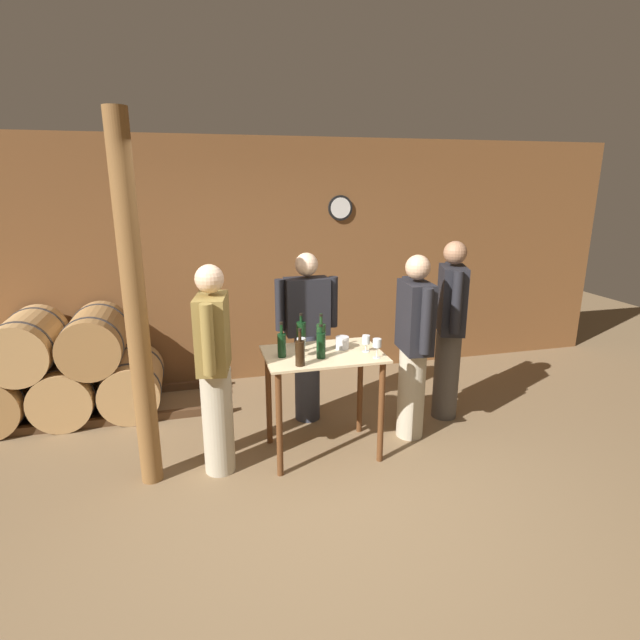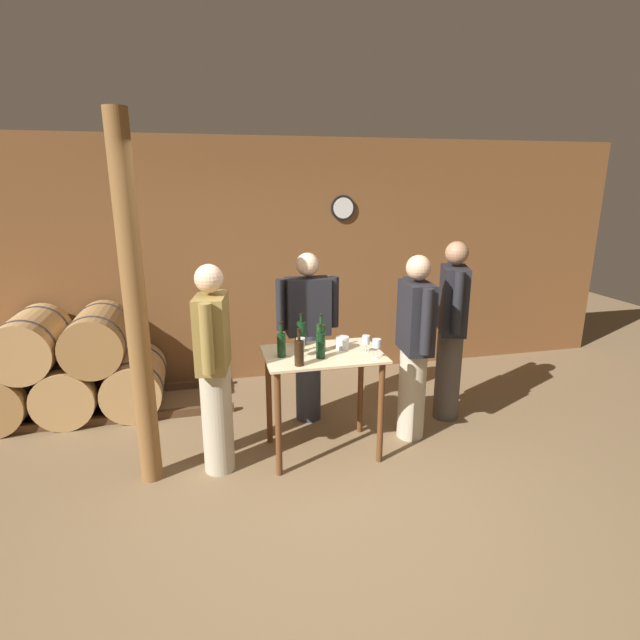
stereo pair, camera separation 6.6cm
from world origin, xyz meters
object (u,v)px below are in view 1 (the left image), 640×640
(wine_bottle_far_right, at_px, (321,337))
(wine_bottle_left, at_px, (300,352))
(person_visitor_with_scarf, at_px, (450,327))
(wine_glass_near_right, at_px, (377,344))
(ice_bucket, at_px, (342,343))
(wooden_post, at_px, (136,311))
(wine_glass_near_center, at_px, (366,340))
(person_visitor_bearded, at_px, (414,344))
(wine_bottle_far_left, at_px, (282,344))
(person_host, at_px, (215,367))
(wine_bottle_center, at_px, (301,333))
(wine_glass_near_left, at_px, (301,343))
(person_visitor_near_door, at_px, (307,334))
(wine_bottle_right, at_px, (321,345))

(wine_bottle_far_right, bearing_deg, wine_bottle_left, -130.67)
(person_visitor_with_scarf, bearing_deg, wine_glass_near_right, -149.00)
(wine_bottle_left, height_order, wine_bottle_far_right, wine_bottle_far_right)
(wine_glass_near_right, bearing_deg, ice_bucket, 124.42)
(wooden_post, bearing_deg, wine_glass_near_center, 0.44)
(wooden_post, height_order, wine_bottle_far_right, wooden_post)
(wine_bottle_left, height_order, person_visitor_bearded, person_visitor_bearded)
(wine_bottle_far_left, relative_size, person_visitor_bearded, 0.17)
(wooden_post, distance_m, wine_glass_near_right, 1.81)
(wine_glass_near_center, relative_size, person_visitor_bearded, 0.08)
(wine_bottle_left, height_order, person_host, person_host)
(wine_bottle_far_left, height_order, wine_bottle_center, wine_bottle_far_left)
(wine_bottle_left, bearing_deg, wooden_post, 171.78)
(wine_bottle_far_right, distance_m, wine_glass_near_left, 0.21)
(wine_bottle_far_right, height_order, person_visitor_with_scarf, person_visitor_with_scarf)
(wine_glass_near_center, xyz_separation_m, person_visitor_with_scarf, (0.98, 0.40, -0.08))
(wine_glass_near_left, distance_m, wine_glass_near_center, 0.54)
(person_visitor_near_door, bearing_deg, person_visitor_with_scarf, -12.83)
(wine_glass_near_left, bearing_deg, ice_bucket, 17.12)
(wine_bottle_center, distance_m, wine_bottle_far_right, 0.24)
(wooden_post, xyz_separation_m, wine_bottle_far_right, (1.38, 0.11, -0.33))
(wine_glass_near_left, bearing_deg, person_visitor_with_scarf, 14.72)
(ice_bucket, relative_size, person_visitor_with_scarf, 0.06)
(person_visitor_near_door, bearing_deg, wine_bottle_left, -106.37)
(wine_bottle_far_right, bearing_deg, wine_glass_near_left, -153.74)
(wine_bottle_center, bearing_deg, ice_bucket, -30.41)
(wine_bottle_center, relative_size, wine_glass_near_left, 1.78)
(wooden_post, relative_size, wine_bottle_left, 9.30)
(wine_bottle_left, height_order, wine_glass_near_left, wine_bottle_left)
(ice_bucket, xyz_separation_m, person_visitor_with_scarf, (1.14, 0.28, -0.03))
(wine_bottle_right, relative_size, person_visitor_bearded, 0.17)
(wine_bottle_far_right, height_order, wine_glass_near_center, wine_bottle_far_right)
(wine_glass_near_center, relative_size, person_visitor_with_scarf, 0.08)
(person_visitor_with_scarf, height_order, person_visitor_near_door, person_visitor_with_scarf)
(wooden_post, bearing_deg, wine_bottle_left, -8.22)
(wine_bottle_left, distance_m, wine_bottle_far_right, 0.36)
(wine_glass_near_right, xyz_separation_m, person_visitor_with_scarf, (0.95, 0.57, -0.10))
(wine_glass_near_left, bearing_deg, wine_bottle_center, 77.54)
(wine_bottle_far_left, xyz_separation_m, wine_bottle_far_right, (0.33, 0.05, 0.02))
(wine_bottle_center, distance_m, wine_glass_near_center, 0.56)
(wine_bottle_far_right, bearing_deg, wine_glass_near_center, -15.03)
(person_host, distance_m, person_visitor_near_door, 1.14)
(wine_bottle_center, distance_m, wine_glass_near_left, 0.30)
(ice_bucket, bearing_deg, wooden_post, -175.21)
(wine_bottle_right, bearing_deg, person_visitor_with_scarf, 18.51)
(wine_glass_near_right, bearing_deg, wine_bottle_center, 137.21)
(wine_bottle_center, relative_size, ice_bucket, 2.51)
(person_visitor_bearded, bearing_deg, wine_bottle_center, 170.12)
(wooden_post, relative_size, wine_glass_near_right, 17.14)
(wine_glass_near_left, bearing_deg, wine_bottle_right, -22.54)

